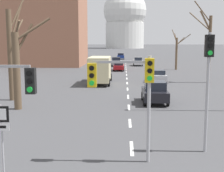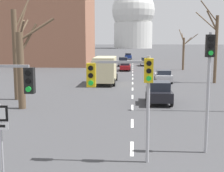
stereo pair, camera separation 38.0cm
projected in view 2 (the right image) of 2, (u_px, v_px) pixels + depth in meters
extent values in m
cube|color=silver|center=(132.00, 148.00, 14.53)|extent=(0.16, 2.00, 0.01)
cube|color=silver|center=(132.00, 123.00, 18.97)|extent=(0.16, 2.00, 0.01)
cube|color=silver|center=(132.00, 107.00, 23.41)|extent=(0.16, 2.00, 0.01)
cube|color=silver|center=(133.00, 97.00, 27.85)|extent=(0.16, 2.00, 0.01)
cube|color=silver|center=(133.00, 89.00, 32.30)|extent=(0.16, 2.00, 0.01)
cube|color=silver|center=(133.00, 83.00, 36.74)|extent=(0.16, 2.00, 0.01)
cube|color=silver|center=(133.00, 79.00, 41.18)|extent=(0.16, 2.00, 0.01)
cube|color=silver|center=(133.00, 75.00, 45.63)|extent=(0.16, 2.00, 0.01)
cube|color=silver|center=(133.00, 72.00, 50.07)|extent=(0.16, 2.00, 0.01)
cube|color=silver|center=(133.00, 69.00, 54.51)|extent=(0.16, 2.00, 0.01)
cube|color=silver|center=(133.00, 67.00, 58.95)|extent=(0.16, 2.00, 0.01)
cube|color=silver|center=(133.00, 65.00, 63.40)|extent=(0.16, 2.00, 0.01)
cube|color=silver|center=(133.00, 64.00, 67.84)|extent=(0.16, 2.00, 0.01)
cube|color=#9E9EA3|center=(10.00, 66.00, 11.44)|extent=(1.40, 0.10, 0.10)
cube|color=black|center=(30.00, 81.00, 11.47)|extent=(0.36, 0.28, 0.96)
cylinder|color=black|center=(28.00, 73.00, 11.26)|extent=(0.20, 0.06, 0.20)
cylinder|color=black|center=(28.00, 81.00, 11.31)|extent=(0.20, 0.06, 0.20)
cylinder|color=green|center=(28.00, 89.00, 11.35)|extent=(0.20, 0.06, 0.20)
cylinder|color=#9E9EA3|center=(208.00, 94.00, 13.63)|extent=(0.14, 0.14, 5.34)
cube|color=black|center=(210.00, 46.00, 13.32)|extent=(0.36, 0.28, 0.96)
cylinder|color=black|center=(212.00, 39.00, 13.11)|extent=(0.20, 0.06, 0.20)
cylinder|color=black|center=(211.00, 46.00, 13.16)|extent=(0.20, 0.06, 0.20)
cylinder|color=green|center=(211.00, 53.00, 13.20)|extent=(0.20, 0.06, 0.20)
cylinder|color=#9E9EA3|center=(148.00, 110.00, 12.59)|extent=(0.14, 0.14, 4.39)
cube|color=yellow|center=(149.00, 71.00, 12.35)|extent=(0.36, 0.28, 0.96)
cylinder|color=black|center=(149.00, 63.00, 12.14)|extent=(0.20, 0.06, 0.20)
cylinder|color=black|center=(149.00, 71.00, 12.19)|extent=(0.20, 0.06, 0.20)
cylinder|color=green|center=(149.00, 78.00, 12.23)|extent=(0.20, 0.06, 0.20)
cube|color=#9E9EA3|center=(120.00, 62.00, 12.38)|extent=(2.30, 0.10, 0.10)
cube|color=yellow|center=(91.00, 75.00, 12.54)|extent=(0.36, 0.28, 0.96)
cylinder|color=black|center=(91.00, 68.00, 12.32)|extent=(0.20, 0.06, 0.20)
cylinder|color=black|center=(91.00, 76.00, 12.37)|extent=(0.20, 0.06, 0.20)
cylinder|color=green|center=(91.00, 83.00, 12.41)|extent=(0.20, 0.06, 0.20)
cylinder|color=#9E9EA3|center=(2.00, 139.00, 11.69)|extent=(0.07, 0.07, 2.67)
cube|color=black|center=(0.00, 113.00, 11.53)|extent=(0.60, 0.03, 0.60)
cube|color=white|center=(0.00, 114.00, 11.51)|extent=(0.42, 0.01, 0.42)
cube|color=white|center=(1.00, 126.00, 11.60)|extent=(0.60, 0.03, 0.28)
cube|color=black|center=(1.00, 126.00, 11.58)|extent=(0.36, 0.01, 0.10)
cube|color=maroon|center=(125.00, 67.00, 52.14)|extent=(1.70, 4.47, 0.60)
cube|color=#1E232D|center=(125.00, 63.00, 51.83)|extent=(1.45, 2.15, 0.64)
cylinder|color=black|center=(121.00, 68.00, 53.61)|extent=(0.18, 0.63, 0.63)
cylinder|color=black|center=(130.00, 68.00, 53.50)|extent=(0.18, 0.63, 0.63)
cylinder|color=black|center=(120.00, 69.00, 50.87)|extent=(0.18, 0.63, 0.63)
cylinder|color=black|center=(130.00, 69.00, 50.76)|extent=(0.18, 0.63, 0.63)
cube|color=navy|center=(128.00, 57.00, 84.02)|extent=(1.82, 4.07, 0.72)
cube|color=#1E232D|center=(128.00, 54.00, 83.73)|extent=(1.55, 1.95, 0.58)
cylinder|color=black|center=(125.00, 58.00, 85.38)|extent=(0.18, 0.63, 0.63)
cylinder|color=black|center=(131.00, 58.00, 85.26)|extent=(0.18, 0.63, 0.63)
cylinder|color=black|center=(125.00, 58.00, 82.89)|extent=(0.18, 0.63, 0.63)
cylinder|color=black|center=(131.00, 58.00, 82.77)|extent=(0.18, 0.63, 0.63)
cube|color=black|center=(159.00, 94.00, 24.93)|extent=(1.90, 3.91, 0.74)
cube|color=#1E232D|center=(159.00, 86.00, 24.64)|extent=(1.61, 1.88, 0.68)
cylinder|color=black|center=(147.00, 96.00, 26.24)|extent=(0.18, 0.72, 0.72)
cylinder|color=black|center=(168.00, 96.00, 26.12)|extent=(0.18, 0.72, 0.72)
cylinder|color=black|center=(148.00, 102.00, 23.85)|extent=(0.18, 0.72, 0.72)
cylinder|color=black|center=(172.00, 102.00, 23.73)|extent=(0.18, 0.72, 0.72)
cube|color=silver|center=(145.00, 62.00, 62.06)|extent=(1.71, 4.07, 0.71)
cube|color=#1E232D|center=(145.00, 59.00, 61.76)|extent=(1.45, 1.96, 0.65)
cylinder|color=black|center=(141.00, 64.00, 63.41)|extent=(0.18, 0.70, 0.70)
cylinder|color=black|center=(149.00, 64.00, 63.31)|extent=(0.18, 0.70, 0.70)
cylinder|color=black|center=(141.00, 64.00, 60.92)|extent=(0.18, 0.70, 0.70)
cylinder|color=black|center=(149.00, 65.00, 60.81)|extent=(0.18, 0.70, 0.70)
cube|color=#B7B7BC|center=(163.00, 77.00, 37.27)|extent=(1.86, 3.87, 0.69)
cube|color=#1E232D|center=(164.00, 72.00, 36.99)|extent=(1.58, 1.86, 0.52)
cylinder|color=black|center=(155.00, 79.00, 38.56)|extent=(0.18, 0.60, 0.60)
cylinder|color=black|center=(169.00, 79.00, 38.45)|extent=(0.18, 0.60, 0.60)
cylinder|color=black|center=(157.00, 81.00, 36.19)|extent=(0.18, 0.60, 0.60)
cylinder|color=black|center=(172.00, 81.00, 36.08)|extent=(0.18, 0.60, 0.60)
cube|color=slate|center=(123.00, 62.00, 61.11)|extent=(1.84, 3.81, 0.75)
cube|color=#1E232D|center=(123.00, 59.00, 60.82)|extent=(1.56, 1.83, 0.67)
cylinder|color=black|center=(119.00, 64.00, 62.38)|extent=(0.18, 0.71, 0.71)
cylinder|color=black|center=(128.00, 64.00, 62.27)|extent=(0.18, 0.71, 0.71)
cylinder|color=black|center=(118.00, 65.00, 60.05)|extent=(0.18, 0.71, 0.71)
cylinder|color=black|center=(127.00, 65.00, 59.94)|extent=(0.18, 0.71, 0.71)
cube|color=#333842|center=(108.00, 69.00, 39.07)|extent=(2.20, 2.00, 2.10)
cube|color=beige|center=(105.00, 69.00, 35.48)|extent=(2.30, 5.20, 2.70)
cylinder|color=black|center=(99.00, 77.00, 39.30)|extent=(0.24, 0.88, 0.88)
cylinder|color=black|center=(116.00, 77.00, 39.15)|extent=(0.24, 0.88, 0.88)
cylinder|color=black|center=(94.00, 82.00, 34.33)|extent=(0.24, 0.88, 0.88)
cylinder|color=black|center=(114.00, 82.00, 34.19)|extent=(0.24, 0.88, 0.88)
cylinder|color=brown|center=(21.00, 71.00, 22.67)|extent=(0.53, 0.53, 5.58)
cylinder|color=brown|center=(37.00, 29.00, 22.39)|extent=(2.52, 0.74, 1.74)
cylinder|color=brown|center=(18.00, 43.00, 22.96)|extent=(0.79, 1.31, 1.38)
cylinder|color=brown|center=(28.00, 39.00, 22.53)|extent=(1.29, 0.66, 2.26)
cylinder|color=brown|center=(216.00, 50.00, 36.41)|extent=(0.36, 0.36, 7.86)
cylinder|color=brown|center=(206.00, 21.00, 37.06)|extent=(1.98, 2.45, 2.32)
cylinder|color=brown|center=(212.00, 20.00, 35.26)|extent=(1.58, 1.65, 1.99)
cylinder|color=brown|center=(211.00, 20.00, 37.24)|extent=(0.69, 2.78, 2.56)
cylinder|color=brown|center=(209.00, 11.00, 35.52)|extent=(2.20, 0.85, 2.43)
cylinder|color=brown|center=(16.00, 55.00, 26.05)|extent=(0.44, 0.44, 7.52)
cylinder|color=brown|center=(20.00, 36.00, 24.75)|extent=(1.63, 2.30, 2.38)
cylinder|color=brown|center=(22.00, 32.00, 26.80)|extent=(0.56, 2.25, 2.27)
cylinder|color=brown|center=(24.00, 9.00, 26.29)|extent=(1.33, 1.86, 3.66)
cylinder|color=brown|center=(21.00, 24.00, 26.38)|extent=(0.73, 1.61, 3.36)
cylinder|color=brown|center=(183.00, 54.00, 53.01)|extent=(0.37, 0.37, 5.47)
cylinder|color=brown|center=(183.00, 37.00, 53.15)|extent=(0.33, 1.19, 1.45)
cylinder|color=brown|center=(188.00, 41.00, 52.79)|extent=(1.41, 0.43, 1.35)
cylinder|color=brown|center=(181.00, 36.00, 53.23)|extent=(0.73, 1.42, 2.17)
cylinder|color=brown|center=(191.00, 39.00, 52.36)|extent=(2.29, 0.65, 1.89)
cylinder|color=silver|center=(133.00, 35.00, 203.13)|extent=(24.87, 24.87, 16.58)
sphere|color=silver|center=(133.00, 10.00, 200.83)|extent=(27.63, 27.63, 27.63)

